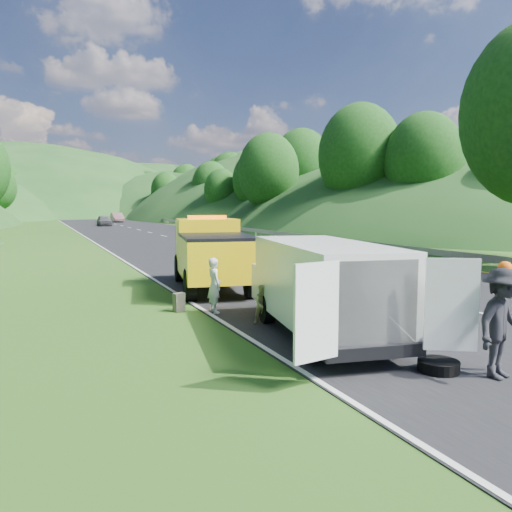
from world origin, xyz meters
name	(u,v)px	position (x,y,z in m)	size (l,w,h in m)	color
ground	(337,305)	(0.00, 0.00, 0.00)	(320.00, 320.00, 0.00)	#38661E
road_surface	(150,233)	(3.00, 40.00, 0.01)	(14.00, 200.00, 0.02)	black
guardrail	(184,226)	(10.30, 52.50, 0.00)	(0.06, 140.00, 1.52)	gray
tree_line_right	(249,223)	(23.00, 60.00, 0.00)	(14.00, 140.00, 14.00)	#225719
hills_backdrop	(90,215)	(6.50, 134.70, 0.00)	(201.00, 288.60, 44.00)	#2D5B23
tow_truck	(212,253)	(-2.47, 4.33, 1.27)	(3.32, 6.37, 2.61)	black
white_van	(321,284)	(-2.31, -2.84, 1.23)	(3.71, 6.50, 2.18)	black
woman	(215,313)	(-3.71, 0.51, 0.00)	(0.56, 0.41, 1.53)	silver
child	(263,324)	(-3.03, -1.22, 0.00)	(0.48, 0.37, 0.99)	tan
worker	(499,379)	(-0.92, -6.49, 0.00)	(1.26, 0.73, 1.96)	black
suitcase	(179,302)	(-4.56, 1.11, 0.26)	(0.33, 0.18, 0.53)	brown
spare_tire	(438,372)	(-1.65, -5.80, 0.00)	(0.74, 0.74, 0.20)	black
passing_suv	(324,268)	(4.38, 7.76, 0.00)	(2.37, 5.13, 1.43)	black
dist_car_a	(104,226)	(0.70, 58.38, 0.00)	(1.73, 4.31, 1.47)	#4D4E52
dist_car_b	(117,222)	(4.47, 71.79, 0.00)	(1.64, 4.69, 1.55)	brown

